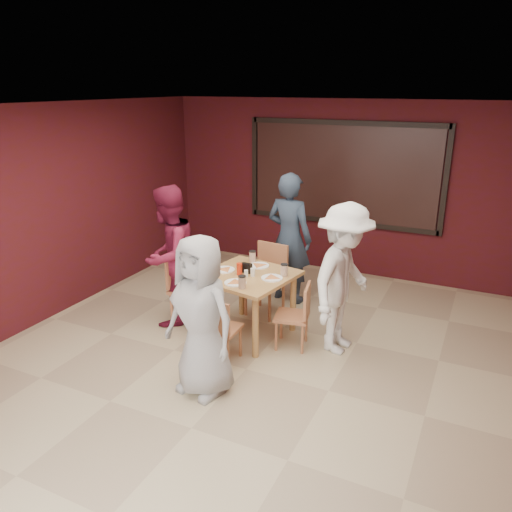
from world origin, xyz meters
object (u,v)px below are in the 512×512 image
at_px(chair_right, 298,312).
at_px(diner_back, 289,238).
at_px(chair_front, 219,327).
at_px(chair_left, 187,286).
at_px(chair_back, 268,275).
at_px(diner_front, 201,317).
at_px(diner_left, 169,256).
at_px(diner_right, 344,279).
at_px(dining_table, 248,282).

bearing_deg(chair_right, diner_back, 116.48).
bearing_deg(chair_front, chair_left, 141.49).
bearing_deg(chair_back, chair_left, -135.66).
xyz_separation_m(diner_front, diner_left, (-1.22, 1.20, 0.08)).
distance_m(chair_front, chair_back, 1.48).
xyz_separation_m(chair_back, diner_front, (0.18, -2.01, 0.29)).
bearing_deg(chair_left, chair_right, 1.23).
relative_size(chair_front, diner_right, 0.45).
distance_m(dining_table, diner_back, 1.24).
distance_m(dining_table, chair_right, 0.73).
bearing_deg(diner_back, diner_left, 56.86).
distance_m(dining_table, chair_left, 0.87).
bearing_deg(diner_back, diner_front, 99.27).
relative_size(chair_front, diner_back, 0.43).
bearing_deg(chair_front, chair_right, 47.65).
height_order(dining_table, diner_front, diner_front).
bearing_deg(dining_table, diner_front, -84.01).
bearing_deg(chair_back, diner_right, -25.26).
xyz_separation_m(diner_front, diner_back, (-0.08, 2.52, 0.10)).
distance_m(dining_table, chair_back, 0.73).
distance_m(chair_back, diner_left, 1.37).
relative_size(chair_back, chair_right, 1.20).
relative_size(chair_front, diner_front, 0.48).
distance_m(dining_table, diner_right, 1.18).
xyz_separation_m(chair_front, diner_right, (1.14, 0.91, 0.44)).
relative_size(chair_left, diner_left, 0.51).
xyz_separation_m(diner_left, diner_right, (2.24, 0.24, -0.02)).
distance_m(diner_front, diner_left, 1.71).
height_order(chair_left, diner_left, diner_left).
bearing_deg(diner_back, chair_right, 123.83).
xyz_separation_m(chair_front, chair_left, (-0.87, 0.69, 0.08)).
bearing_deg(diner_right, chair_left, 104.31).
bearing_deg(chair_left, chair_back, 44.34).
bearing_deg(chair_left, chair_front, -38.51).
height_order(chair_right, diner_left, diner_left).
bearing_deg(diner_front, diner_back, 103.32).
bearing_deg(chair_back, diner_front, -84.79).
xyz_separation_m(chair_front, diner_back, (0.03, 1.99, 0.48)).
distance_m(chair_front, diner_back, 2.05).
bearing_deg(dining_table, diner_right, 6.86).
height_order(chair_back, chair_left, chair_back).
relative_size(dining_table, diner_front, 0.71).
distance_m(chair_right, diner_front, 1.42).
bearing_deg(diner_left, diner_front, 41.86).
height_order(chair_left, diner_back, diner_back).
bearing_deg(chair_right, chair_back, 134.08).
bearing_deg(chair_front, diner_left, 148.92).
bearing_deg(chair_right, chair_left, -178.77).
height_order(chair_back, diner_back, diner_back).
height_order(diner_front, diner_left, diner_left).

